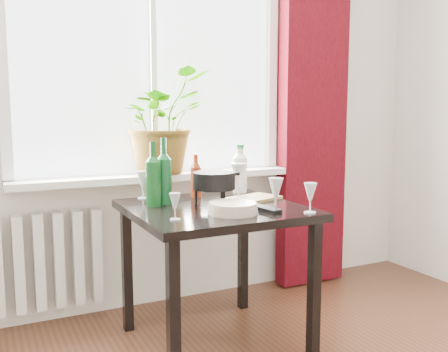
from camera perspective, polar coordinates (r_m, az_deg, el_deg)
name	(u,v)px	position (r m, az deg, el deg)	size (l,w,h in m)	color
window	(151,47)	(3.11, -8.29, 14.33)	(1.72, 0.08, 1.62)	white
windowsill	(158,177)	(3.05, -7.61, -0.10)	(1.72, 0.20, 0.04)	silver
curtain	(313,100)	(3.52, 10.15, 8.53)	(0.50, 0.12, 2.56)	#39050C
radiator	(29,263)	(3.03, -21.41, -9.25)	(0.80, 0.10, 0.55)	silver
table	(214,224)	(2.57, -1.10, -5.47)	(0.85, 0.85, 0.74)	black
potted_plant	(161,121)	(3.06, -7.24, 6.24)	(0.57, 0.49, 0.63)	#1E7321
wine_bottle_left	(153,173)	(2.56, -8.09, 0.29)	(0.08, 0.08, 0.33)	#0C4115
wine_bottle_right	(164,170)	(2.61, -6.89, 0.64)	(0.08, 0.08, 0.35)	#0D471E
bottle_amber	(196,175)	(2.81, -3.23, 0.10)	(0.06, 0.06, 0.25)	maroon
cleaning_bottle	(240,168)	(2.96, 1.83, 0.91)	(0.08, 0.08, 0.29)	white
wineglass_front_right	(276,195)	(2.39, 5.94, -2.16)	(0.07, 0.07, 0.17)	silver
wineglass_far_right	(310,198)	(2.40, 9.83, -2.45)	(0.06, 0.06, 0.15)	silver
wineglass_back_center	(238,180)	(2.77, 1.64, -0.49)	(0.09, 0.09, 0.20)	white
wineglass_back_left	(143,185)	(2.79, -9.27, -0.98)	(0.07, 0.07, 0.16)	silver
wineglass_front_left	(175,206)	(2.23, -5.62, -3.48)	(0.05, 0.05, 0.12)	silver
plate_stack	(233,208)	(2.37, 1.00, -3.68)	(0.24, 0.24, 0.05)	beige
fondue_pot	(214,188)	(2.58, -1.16, -1.42)	(0.25, 0.22, 0.17)	black
tv_remote	(265,209)	(2.43, 4.74, -3.78)	(0.06, 0.19, 0.02)	black
cutting_board	(253,198)	(2.74, 3.37, -2.56)	(0.28, 0.18, 0.02)	olive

